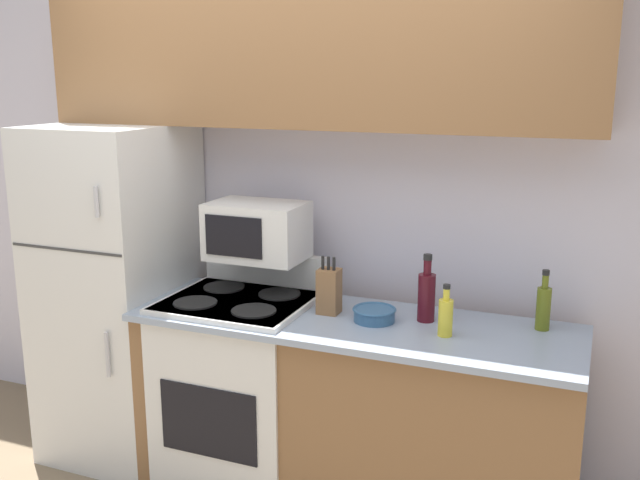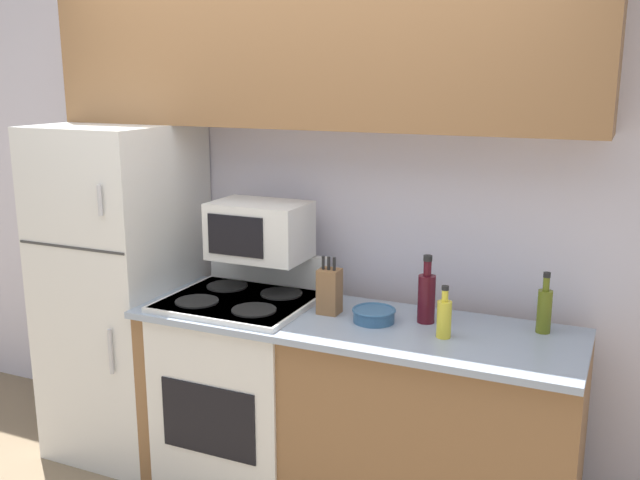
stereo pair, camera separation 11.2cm
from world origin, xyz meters
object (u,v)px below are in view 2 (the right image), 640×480
stove (243,386)px  knife_block (329,291)px  microwave (260,230)px  bottle_cooking_spray (444,317)px  refrigerator (124,290)px  bottle_wine_red (427,296)px  bowl (374,315)px  bottle_olive_oil (544,309)px

stove → knife_block: bearing=5.2°
microwave → bottle_cooking_spray: bearing=-11.2°
refrigerator → knife_block: size_ratio=6.49×
microwave → knife_block: 0.48m
stove → microwave: size_ratio=2.41×
stove → bottle_wine_red: (0.87, 0.10, 0.54)m
stove → microwave: 0.76m
bowl → knife_block: bearing=173.4°
refrigerator → knife_block: (1.18, -0.02, 0.15)m
knife_block → bottle_olive_oil: 0.92m
bottle_wine_red → stove: bearing=-173.3°
refrigerator → knife_block: 1.19m
bottle_cooking_spray → bowl: bearing=169.4°
microwave → bowl: microwave is taller
microwave → bottle_cooking_spray: microwave is taller
refrigerator → bottle_wine_red: refrigerator is taller
refrigerator → knife_block: bearing=-1.1°
stove → bottle_olive_oil: bottle_olive_oil is taller
microwave → bottle_olive_oil: bearing=1.7°
stove → bowl: bearing=1.3°
bottle_cooking_spray → bottle_olive_oil: size_ratio=0.85×
stove → knife_block: (0.44, 0.04, 0.53)m
microwave → bottle_olive_oil: microwave is taller
bowl → bottle_olive_oil: bottle_olive_oil is taller
microwave → knife_block: bearing=-14.0°
refrigerator → microwave: size_ratio=3.79×
stove → microwave: (0.03, 0.14, 0.75)m
refrigerator → stove: 0.83m
bowl → bottle_cooking_spray: bottle_cooking_spray is taller
refrigerator → bottle_wine_red: size_ratio=5.72×
refrigerator → bowl: refrigerator is taller
stove → bottle_olive_oil: bearing=7.6°
bowl → bottle_olive_oil: size_ratio=0.74×
refrigerator → bottle_olive_oil: bearing=3.2°
knife_block → bowl: bearing=-6.6°
bottle_cooking_spray → knife_block: bearing=171.0°
refrigerator → bottle_olive_oil: size_ratio=6.60×
microwave → bowl: 0.71m
microwave → bowl: size_ratio=2.36×
stove → bottle_olive_oil: size_ratio=4.20×
knife_block → bottle_olive_oil: size_ratio=1.02×
microwave → bottle_olive_oil: (1.32, 0.04, -0.22)m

